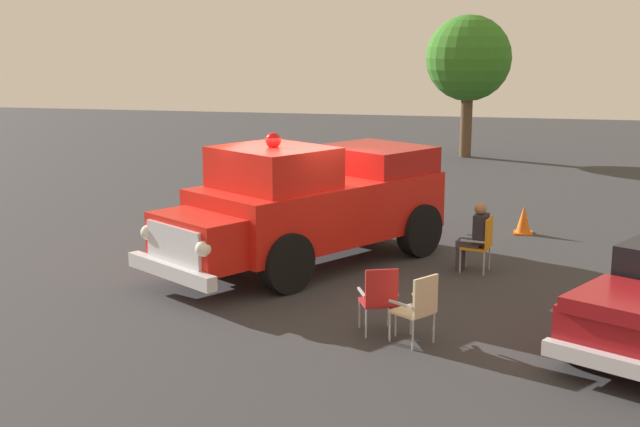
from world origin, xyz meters
TOP-DOWN VIEW (x-y plane):
  - ground_plane at (0.00, 0.00)m, footprint 60.00×60.00m
  - vintage_fire_truck at (0.32, -0.19)m, footprint 6.15×5.11m
  - lawn_chair_near_truck at (0.49, -3.35)m, footprint 0.59×0.59m
  - lawn_chair_by_car at (-3.51, -2.60)m, footprint 0.69×0.69m
  - lawn_chair_spare at (-3.22, -2.00)m, footprint 0.64×0.64m
  - spectator_seated at (0.52, -3.22)m, footprint 0.47×0.60m
  - spectator_standing at (3.72, 2.39)m, footprint 0.45×0.59m
  - oak_tree_distant at (15.41, -2.33)m, footprint 2.95×2.95m
  - traffic_cone at (3.78, -4.16)m, footprint 0.40×0.40m

SIDE VIEW (x-z plane):
  - ground_plane at x=0.00m, z-range 0.00..0.00m
  - traffic_cone at x=3.78m, z-range -0.01..0.63m
  - lawn_chair_near_truck at x=0.49m, z-range 0.08..1.10m
  - lawn_chair_by_car at x=-3.51m, z-range 0.08..1.10m
  - lawn_chair_spare at x=-3.22m, z-range 0.08..1.10m
  - spectator_seated at x=0.52m, z-range 0.05..1.34m
  - spectator_standing at x=3.72m, z-range 0.13..1.80m
  - vintage_fire_truck at x=0.32m, z-range -0.10..2.49m
  - oak_tree_distant at x=15.41m, z-range 0.94..5.85m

